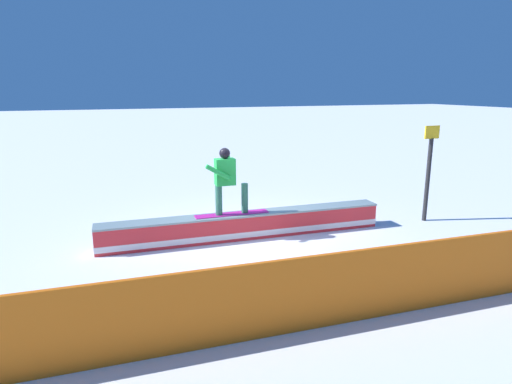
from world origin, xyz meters
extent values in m
plane|color=white|center=(0.00, 0.00, 0.00)|extent=(120.00, 120.00, 0.00)
cube|color=red|center=(0.00, 0.00, 0.25)|extent=(6.11, 0.71, 0.50)
cube|color=white|center=(0.00, 0.00, 0.13)|extent=(6.12, 0.73, 0.12)
cube|color=gray|center=(0.00, 0.00, 0.52)|extent=(6.11, 0.77, 0.04)
cube|color=#C41E90|center=(0.30, -0.02, 0.55)|extent=(1.57, 0.33, 0.01)
cylinder|color=#306B54|center=(0.58, -0.03, 0.87)|extent=(0.15, 0.15, 0.62)
cylinder|color=#306B54|center=(0.02, 0.00, 0.87)|extent=(0.15, 0.15, 0.62)
cube|color=green|center=(0.44, -0.02, 1.45)|extent=(0.41, 0.26, 0.54)
sphere|color=black|center=(0.44, -0.02, 1.83)|extent=(0.22, 0.22, 0.22)
cylinder|color=green|center=(0.62, 0.14, 1.48)|extent=(0.52, 0.11, 0.36)
cylinder|color=green|center=(0.33, -0.18, 1.48)|extent=(0.11, 0.09, 0.55)
cube|color=orange|center=(0.00, 3.74, 0.51)|extent=(11.16, 0.63, 1.03)
cylinder|color=#262628|center=(-4.43, 0.38, 0.98)|extent=(0.10, 0.10, 1.97)
cube|color=yellow|center=(-4.43, 0.38, 2.12)|extent=(0.40, 0.04, 0.30)
camera|label=1|loc=(2.96, 8.33, 3.12)|focal=30.62mm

